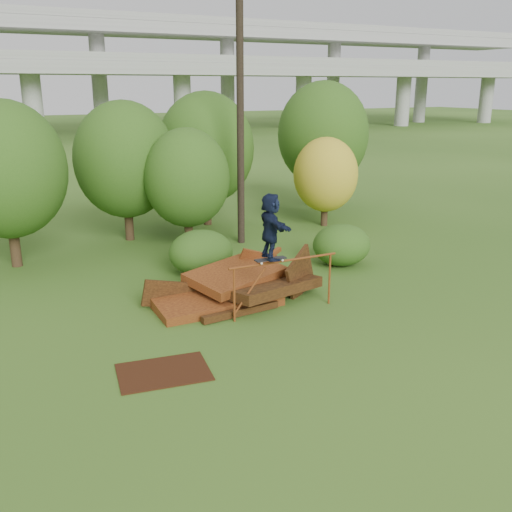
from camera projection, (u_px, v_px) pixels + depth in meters
name	position (u px, v px, depth m)	size (l,w,h in m)	color
ground	(319.00, 331.00, 14.70)	(240.00, 240.00, 0.00)	#2D5116
scrap_pile	(236.00, 288.00, 16.73)	(5.41, 3.14, 1.71)	#3F180B
grind_rail	(284.00, 273.00, 15.61)	(3.30, 0.10, 1.53)	brown
skateboard	(270.00, 259.00, 15.30)	(0.89, 0.25, 0.09)	black
skater	(271.00, 226.00, 15.04)	(1.65, 0.53, 1.78)	black
flat_plate	(164.00, 372.00, 12.58)	(1.99, 1.42, 0.03)	black
tree_0	(5.00, 170.00, 19.04)	(4.05, 4.05, 5.71)	black
tree_1	(125.00, 160.00, 22.50)	(4.01, 4.01, 5.57)	black
tree_2	(187.00, 178.00, 21.57)	(3.27, 3.27, 4.61)	black
tree_3	(206.00, 148.00, 25.03)	(4.24, 4.24, 5.89)	black
tree_4	(326.00, 175.00, 25.16)	(2.86, 2.86, 3.95)	black
tree_5	(323.00, 135.00, 28.33)	(4.52, 4.52, 6.34)	black
shrub_left	(201.00, 252.00, 18.99)	(2.16, 1.99, 1.49)	#244A13
shrub_right	(341.00, 245.00, 19.95)	(2.06, 1.89, 1.46)	#244A13
utility_pole	(240.00, 113.00, 21.57)	(1.40, 0.28, 10.01)	black
freeway_overpass	(24.00, 47.00, 65.53)	(160.00, 15.00, 13.70)	gray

